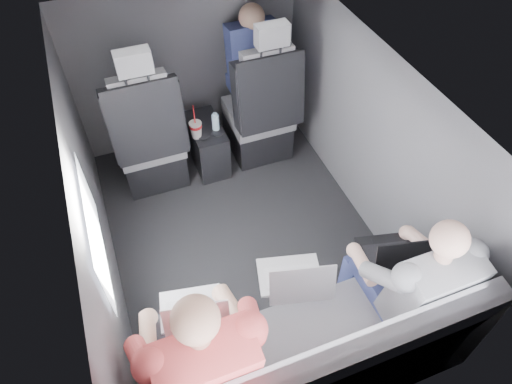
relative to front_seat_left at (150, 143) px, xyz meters
name	(u,v)px	position (x,y,z in m)	size (l,w,h in m)	color
floor	(245,241)	(0.45, -0.84, -0.40)	(2.60, 2.60, 0.00)	black
ceiling	(240,83)	(0.45, -0.84, 0.95)	(2.60, 2.60, 0.00)	#B2B2AD
panel_left	(94,217)	(-0.45, -0.84, 0.27)	(0.02, 2.60, 1.35)	#56565B
panel_right	(371,141)	(1.35, -0.84, 0.27)	(0.02, 2.60, 1.35)	#56565B
panel_front	(187,67)	(0.45, 0.46, 0.27)	(1.80, 0.02, 1.35)	#56565B
panel_back	(345,375)	(0.45, -2.14, 0.27)	(1.80, 0.02, 1.35)	#56565B
side_window	(95,231)	(-0.43, -1.14, 0.50)	(0.02, 0.75, 0.42)	white
seatbelt	(270,85)	(0.90, -0.17, 0.40)	(0.05, 0.01, 0.65)	black
front_seat_left	(150,143)	(0.00, 0.00, 0.00)	(0.52, 0.58, 1.26)	black
front_seat_right	(261,116)	(0.90, 0.00, 0.00)	(0.52, 0.58, 1.26)	black
center_console	(208,145)	(0.45, 0.04, -0.20)	(0.24, 0.48, 0.41)	black
rear_bench	(313,359)	(0.45, -1.90, -0.09)	(1.60, 0.57, 0.92)	slate
soda_cup	(196,129)	(0.35, -0.06, 0.07)	(0.10, 0.10, 0.29)	white
water_bottle	(216,122)	(0.51, -0.04, 0.07)	(0.06, 0.06, 0.16)	#A2C8DC
laptop_white	(193,313)	(-0.09, -1.59, 0.23)	(0.35, 0.34, 0.23)	silver
laptop_silver	(294,278)	(0.46, -1.59, 0.23)	(0.38, 0.37, 0.24)	silver
laptop_black	(392,254)	(1.02, -1.64, 0.23)	(0.35, 0.35, 0.23)	black
passenger_rear_left	(200,354)	(-0.11, -1.81, 0.24)	(0.53, 0.64, 1.26)	#333438
passenger_rear_right	(408,280)	(1.01, -1.81, 0.22)	(0.48, 0.60, 1.19)	navy
passenger_front_right	(252,60)	(0.93, 0.26, 0.35)	(0.39, 0.39, 0.77)	navy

